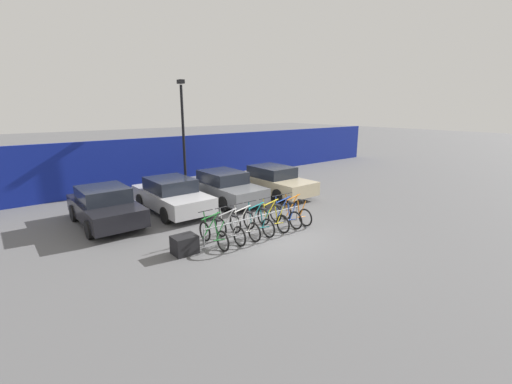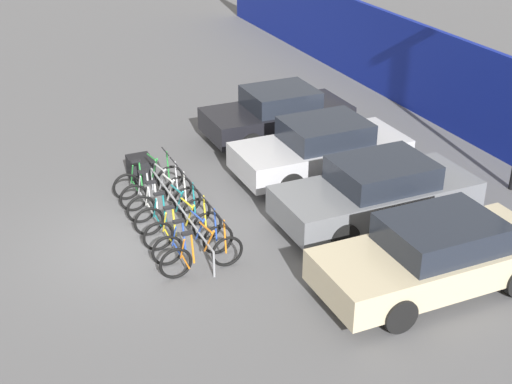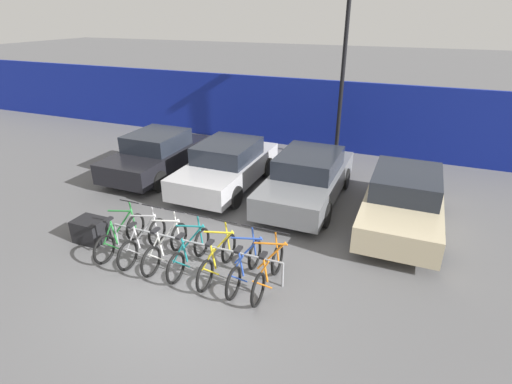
# 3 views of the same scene
# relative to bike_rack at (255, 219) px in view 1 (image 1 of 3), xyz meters

# --- Properties ---
(ground_plane) EXTENTS (120.00, 120.00, 0.00)m
(ground_plane) POSITION_rel_bike_rack_xyz_m (0.26, -0.68, -0.49)
(ground_plane) COLOR #59595B
(hoarding_wall) EXTENTS (36.00, 0.16, 2.65)m
(hoarding_wall) POSITION_rel_bike_rack_xyz_m (0.26, 8.82, 0.83)
(hoarding_wall) COLOR navy
(hoarding_wall) RESTS_ON ground
(bike_rack) EXTENTS (4.12, 0.04, 0.57)m
(bike_rack) POSITION_rel_bike_rack_xyz_m (0.00, 0.00, 0.00)
(bike_rack) COLOR gray
(bike_rack) RESTS_ON ground
(bicycle_green) EXTENTS (0.68, 1.71, 1.05)m
(bicycle_green) POSITION_rel_bike_rack_xyz_m (-1.79, -0.15, -0.11)
(bicycle_green) COLOR black
(bicycle_green) RESTS_ON ground
(bicycle_silver) EXTENTS (0.68, 1.71, 1.05)m
(bicycle_silver) POSITION_rel_bike_rack_xyz_m (-1.17, -0.15, -0.11)
(bicycle_silver) COLOR black
(bicycle_silver) RESTS_ON ground
(bicycle_white) EXTENTS (0.68, 1.71, 1.05)m
(bicycle_white) POSITION_rel_bike_rack_xyz_m (-0.58, -0.15, -0.11)
(bicycle_white) COLOR black
(bicycle_white) RESTS_ON ground
(bicycle_teal) EXTENTS (0.68, 1.71, 1.05)m
(bicycle_teal) POSITION_rel_bike_rack_xyz_m (0.01, -0.15, -0.11)
(bicycle_teal) COLOR black
(bicycle_teal) RESTS_ON ground
(bicycle_yellow) EXTENTS (0.68, 1.71, 1.05)m
(bicycle_yellow) POSITION_rel_bike_rack_xyz_m (0.67, -0.15, -0.11)
(bicycle_yellow) COLOR black
(bicycle_yellow) RESTS_ON ground
(bicycle_blue) EXTENTS (0.68, 1.71, 1.05)m
(bicycle_blue) POSITION_rel_bike_rack_xyz_m (1.28, -0.15, -0.11)
(bicycle_blue) COLOR black
(bicycle_blue) RESTS_ON ground
(bicycle_orange) EXTENTS (0.68, 1.71, 1.05)m
(bicycle_orange) POSITION_rel_bike_rack_xyz_m (1.79, -0.15, -0.11)
(bicycle_orange) COLOR black
(bicycle_orange) RESTS_ON ground
(car_black) EXTENTS (1.91, 3.98, 1.40)m
(car_black) POSITION_rel_bike_rack_xyz_m (-3.78, 4.12, 0.20)
(car_black) COLOR black
(car_black) RESTS_ON ground
(car_silver) EXTENTS (1.91, 4.26, 1.40)m
(car_silver) POSITION_rel_bike_rack_xyz_m (-1.17, 4.06, 0.20)
(car_silver) COLOR #B7B7BC
(car_silver) RESTS_ON ground
(car_grey) EXTENTS (1.91, 4.42, 1.40)m
(car_grey) POSITION_rel_bike_rack_xyz_m (1.38, 4.03, 0.20)
(car_grey) COLOR slate
(car_grey) RESTS_ON ground
(car_beige) EXTENTS (1.91, 4.46, 1.40)m
(car_beige) POSITION_rel_bike_rack_xyz_m (4.00, 3.59, 0.20)
(car_beige) COLOR #C1B28E
(car_beige) RESTS_ON ground
(lamp_post) EXTENTS (0.24, 0.44, 5.57)m
(lamp_post) POSITION_rel_bike_rack_xyz_m (1.42, 7.83, 2.64)
(lamp_post) COLOR black
(lamp_post) RESTS_ON ground
(cargo_crate) EXTENTS (0.70, 0.56, 0.55)m
(cargo_crate) POSITION_rel_bike_rack_xyz_m (-2.74, -0.08, -0.22)
(cargo_crate) COLOR black
(cargo_crate) RESTS_ON ground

